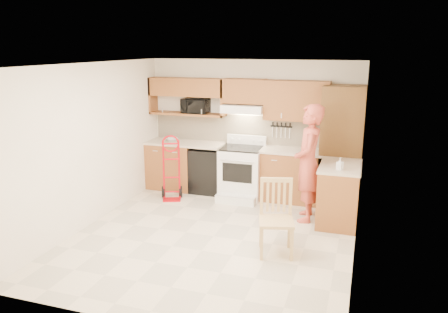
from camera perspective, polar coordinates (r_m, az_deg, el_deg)
The scene contains 28 objects.
floor at distance 6.66m, azimuth -1.36°, elevation -10.32°, with size 4.00×4.50×0.02m, color beige.
ceiling at distance 6.06m, azimuth -1.50°, elevation 11.90°, with size 4.00×4.50×0.02m, color white.
wall_back at distance 8.36m, azimuth 3.76°, elevation 3.81°, with size 4.00×0.02×2.50m, color white.
wall_front at distance 4.27m, azimuth -11.65°, elevation -6.68°, with size 4.00×0.02×2.50m, color white.
wall_left at distance 7.15m, azimuth -16.80°, elevation 1.46°, with size 0.02×4.50×2.50m, color white.
wall_right at distance 5.90m, azimuth 17.31°, elevation -1.20°, with size 0.02×4.50×2.50m, color white.
backsplash at distance 8.34m, azimuth 3.71°, elevation 3.44°, with size 3.92×0.03×0.55m, color beige.
lower_cab_left at distance 8.76m, azimuth -6.71°, elevation -1.14°, with size 0.90×0.60×0.90m, color brown.
dishwasher at distance 8.49m, azimuth -2.10°, elevation -1.73°, with size 0.60×0.60×0.85m, color black.
lower_cab_right at distance 8.09m, azimuth 8.82°, elevation -2.52°, with size 1.14×0.60×0.90m, color brown.
countertop_left at distance 8.53m, azimuth -4.97°, elevation 1.73°, with size 1.50×0.63×0.04m, color #B8AB95.
countertop_right at distance 7.97m, azimuth 8.95°, elevation 0.72°, with size 1.14×0.63×0.04m, color #B8AB95.
cab_return_right at distance 7.24m, azimuth 14.59°, elevation -4.82°, with size 0.60×1.00×0.90m, color brown.
countertop_return at distance 7.11m, azimuth 14.82°, elevation -1.23°, with size 0.63×1.00×0.04m, color #B8AB95.
pantry_tall at distance 7.85m, azimuth 14.90°, elevation 1.19°, with size 0.70×0.60×2.10m, color brown.
upper_cab_left at distance 8.49m, azimuth -4.76°, elevation 8.92°, with size 1.50×0.33×0.34m, color brown.
upper_shelf_mw at distance 8.55m, azimuth -4.69°, elevation 5.52°, with size 1.50×0.33×0.04m, color brown.
upper_cab_center at distance 8.13m, azimuth 2.69°, elevation 8.44°, with size 0.76×0.33×0.44m, color brown.
upper_cab_right at distance 7.94m, azimuth 9.35°, elevation 7.12°, with size 1.14×0.33×0.70m, color brown.
range_hood at distance 8.10m, azimuth 2.55°, elevation 6.21°, with size 0.76×0.46×0.14m, color white.
knife_strip at distance 8.19m, azimuth 7.39°, elevation 3.43°, with size 0.40×0.05×0.29m, color black, non-canonical shape.
microwave at distance 8.47m, azimuth -3.69°, elevation 6.54°, with size 0.50×0.34×0.28m, color black.
range at distance 8.09m, azimuth 2.23°, elevation -1.57°, with size 0.76×0.99×1.11m, color white, non-canonical shape.
person at distance 7.10m, azimuth 10.82°, elevation -0.87°, with size 0.68×0.45×1.88m, color #BC4A39.
hand_truck at distance 8.07m, azimuth -6.82°, elevation -1.83°, with size 0.42×0.39×1.08m, color #BD0811, non-canonical shape.
dining_chair at distance 5.98m, azimuth 6.78°, elevation -7.96°, with size 0.45×0.50×1.01m, color tan, non-canonical shape.
soap_bottle at distance 6.80m, azimuth 14.73°, elevation -0.92°, with size 0.08×0.09×0.18m, color white.
bowl at distance 8.63m, azimuth -6.67°, elevation 2.16°, with size 0.22×0.22×0.05m, color white.
Camera 1 is at (2.03, -5.71, 2.75)m, focal length 35.42 mm.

